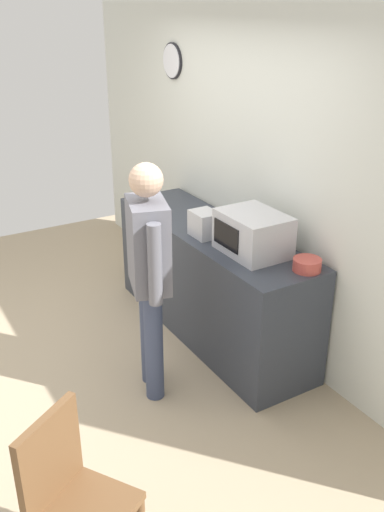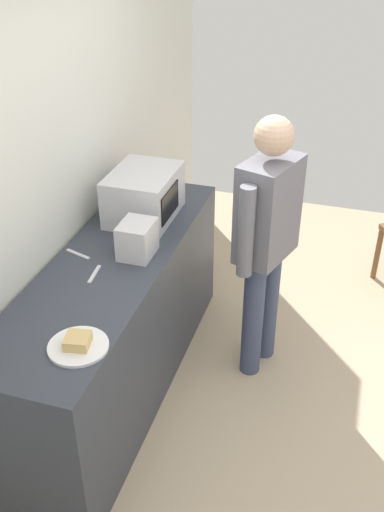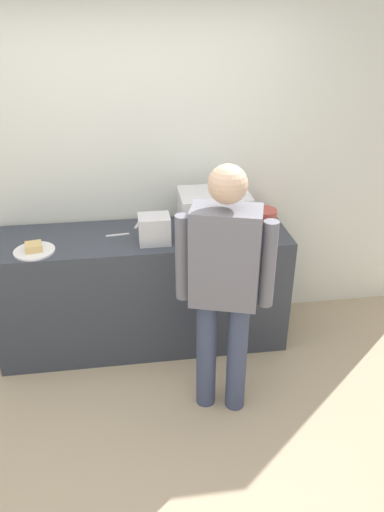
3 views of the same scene
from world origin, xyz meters
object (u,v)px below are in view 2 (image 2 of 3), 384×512
(fork_utensil, at_px, (94,274))
(spoon_utensil, at_px, (78,254))
(sandwich_plate, at_px, (78,344))
(salad_bowl, at_px, (148,180))
(microwave, at_px, (144,195))
(toaster, at_px, (137,239))
(person_standing, at_px, (267,233))

(fork_utensil, bearing_deg, spoon_utensil, 48.17)
(sandwich_plate, bearing_deg, salad_bowl, 10.33)
(microwave, height_order, salad_bowl, microwave)
(sandwich_plate, bearing_deg, spoon_utensil, 26.71)
(salad_bowl, distance_m, toaster, 0.92)
(toaster, bearing_deg, person_standing, -61.10)
(microwave, bearing_deg, fork_utensil, 178.58)
(spoon_utensil, bearing_deg, sandwich_plate, -153.29)
(sandwich_plate, bearing_deg, toaster, 2.68)
(toaster, xyz_separation_m, fork_utensil, (-0.26, 0.15, -0.10))
(salad_bowl, bearing_deg, microwave, -161.69)
(spoon_utensil, bearing_deg, microwave, -19.52)
(salad_bowl, xyz_separation_m, spoon_utensil, (-0.98, 0.05, -0.04))
(spoon_utensil, xyz_separation_m, person_standing, (0.47, -0.99, 0.05))
(microwave, height_order, toaster, microwave)
(sandwich_plate, distance_m, spoon_utensil, 0.81)
(fork_utensil, xyz_separation_m, spoon_utensil, (0.16, 0.18, 0.00))
(salad_bowl, bearing_deg, fork_utensil, -173.77)
(microwave, xyz_separation_m, salad_bowl, (0.43, 0.14, -0.11))
(microwave, bearing_deg, spoon_utensil, 160.48)
(microwave, distance_m, person_standing, 0.80)
(microwave, height_order, spoon_utensil, microwave)
(person_standing, bearing_deg, spoon_utensil, 115.44)
(person_standing, bearing_deg, fork_utensil, 127.78)
(toaster, bearing_deg, microwave, 16.21)
(microwave, xyz_separation_m, person_standing, (-0.08, -0.79, -0.10))
(salad_bowl, distance_m, person_standing, 1.06)
(sandwich_plate, xyz_separation_m, toaster, (0.83, 0.04, 0.08))
(microwave, bearing_deg, person_standing, -95.71)
(salad_bowl, bearing_deg, sandwich_plate, -169.67)
(microwave, xyz_separation_m, sandwich_plate, (-1.27, -0.17, -0.13))
(spoon_utensil, distance_m, person_standing, 1.10)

